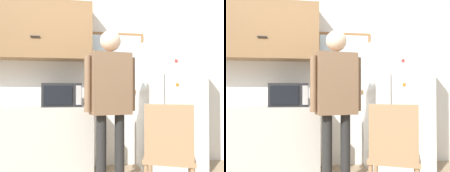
# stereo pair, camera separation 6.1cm
# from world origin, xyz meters

# --- Properties ---
(back_wall) EXTENTS (6.00, 0.06, 2.70)m
(back_wall) POSITION_xyz_m (0.00, 1.83, 1.35)
(back_wall) COLOR white
(back_wall) RESTS_ON ground_plane
(counter) EXTENTS (2.25, 0.61, 0.89)m
(counter) POSITION_xyz_m (-1.08, 1.49, 0.44)
(counter) COLOR #BCB7AD
(counter) RESTS_ON ground_plane
(upper_cabinets) EXTENTS (2.25, 0.36, 0.77)m
(upper_cabinets) POSITION_xyz_m (-1.08, 1.62, 1.89)
(upper_cabinets) COLOR olive
(microwave) EXTENTS (0.48, 0.38, 0.29)m
(microwave) POSITION_xyz_m (-0.34, 1.43, 1.03)
(microwave) COLOR #232326
(microwave) RESTS_ON counter
(person) EXTENTS (0.58, 0.29, 1.76)m
(person) POSITION_xyz_m (0.20, 0.91, 1.08)
(person) COLOR black
(person) RESTS_ON ground_plane
(refrigerator) EXTENTS (0.81, 0.66, 1.74)m
(refrigerator) POSITION_xyz_m (1.13, 1.47, 0.87)
(refrigerator) COLOR white
(refrigerator) RESTS_ON ground_plane
(chair) EXTENTS (0.60, 0.60, 0.96)m
(chair) POSITION_xyz_m (0.65, 0.33, 0.53)
(chair) COLOR #997551
(chair) RESTS_ON ground_plane
(window) EXTENTS (0.80, 0.05, 0.88)m
(window) POSITION_xyz_m (0.43, 1.78, 1.50)
(window) COLOR olive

